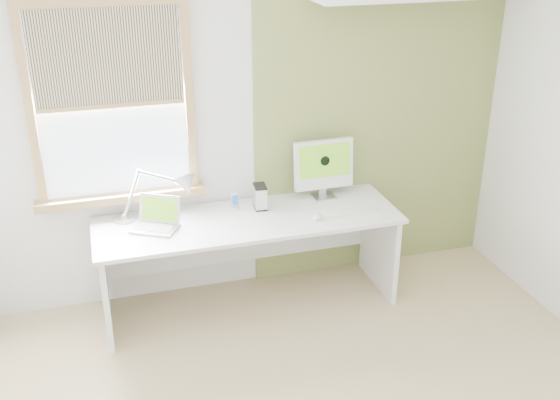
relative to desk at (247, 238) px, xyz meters
name	(u,v)px	position (x,y,z in m)	size (l,w,h in m)	color
room	(338,228)	(0.14, -1.44, 0.77)	(4.04, 3.54, 2.64)	tan
accent_wall	(378,115)	(1.14, 0.30, 0.77)	(2.00, 0.02, 2.60)	olive
window	(112,106)	(-0.86, 0.27, 1.01)	(1.20, 0.14, 1.42)	#B0874E
desk	(247,238)	(0.00, 0.00, 0.00)	(2.20, 0.70, 0.73)	white
desk_lamp	(175,189)	(-0.49, 0.15, 0.39)	(0.66, 0.27, 0.37)	#B9BBBE
laptop	(157,220)	(-0.65, -0.02, 0.25)	(0.38, 0.36, 0.21)	#B9BBBE
phone_dock	(235,204)	(-0.05, 0.12, 0.23)	(0.07, 0.07, 0.13)	#B9BBBE
external_drive	(260,197)	(0.13, 0.09, 0.29)	(0.10, 0.15, 0.18)	#B9BBBE
imac	(324,166)	(0.65, 0.16, 0.45)	(0.46, 0.16, 0.45)	#B9BBBE
keyboard	(351,212)	(0.75, -0.19, 0.20)	(0.41, 0.15, 0.02)	white
mouse	(317,217)	(0.47, -0.21, 0.21)	(0.06, 0.11, 0.03)	white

